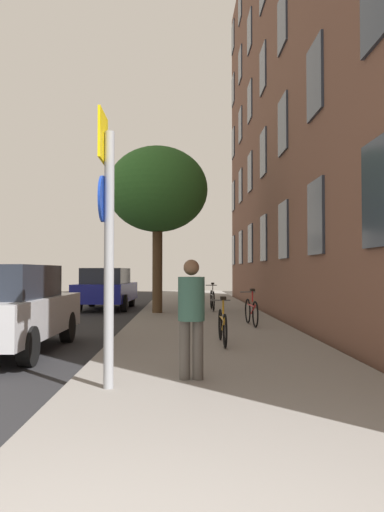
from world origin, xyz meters
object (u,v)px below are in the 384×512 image
sign_post (107,230)px  bicycle_2 (212,299)px  bicycle_0 (223,325)px  pedestrian_0 (191,311)px  car_0 (7,308)px  car_1 (107,288)px  bicycle_1 (251,311)px  traffic_light (159,254)px  tree_near (158,190)px

sign_post → bicycle_2: size_ratio=1.92×
bicycle_0 → pedestrian_0: pedestrian_0 is taller
car_0 → car_1: 10.64m
bicycle_1 → car_0: car_0 is taller
bicycle_2 → pedestrian_0: 11.51m
traffic_light → bicycle_1: bearing=-77.0°
bicycle_2 → car_0: bearing=-116.5°
bicycle_0 → pedestrian_0: size_ratio=1.10×
sign_post → car_1: (-2.08, 13.92, -1.17)m
sign_post → pedestrian_0: (1.03, 0.47, -1.01)m
tree_near → bicycle_1: tree_near is taller
bicycle_1 → bicycle_2: (-0.70, 5.04, 0.02)m
sign_post → bicycle_0: bearing=65.0°
tree_near → bicycle_1: bearing=-56.5°
traffic_light → tree_near: bearing=-87.6°
traffic_light → pedestrian_0: 19.52m
bicycle_1 → pedestrian_0: pedestrian_0 is taller
car_1 → tree_near: bearing=-54.9°
sign_post → bicycle_1: size_ratio=2.01×
sign_post → bicycle_2: bearing=80.5°
tree_near → pedestrian_0: size_ratio=3.61×
traffic_light → bicycle_2: 8.51m
tree_near → bicycle_1: 6.06m
bicycle_1 → car_0: (-5.01, -3.61, 0.35)m
car_0 → bicycle_0: bearing=4.8°
tree_near → car_0: (-2.39, -7.57, -3.41)m
bicycle_2 → tree_near: bearing=-150.7°
sign_post → bicycle_1: sign_post is taller
sign_post → bicycle_1: bearing=68.6°
car_0 → sign_post: bearing=-54.8°
car_1 → bicycle_1: bearing=-55.8°
bicycle_0 → bicycle_2: 8.32m
bicycle_0 → bicycle_1: bicycle_1 is taller
traffic_light → car_1: traffic_light is taller
pedestrian_0 → car_0: 4.37m
bicycle_1 → bicycle_2: bearing=97.9°
bicycle_0 → pedestrian_0: bearing=-101.8°
pedestrian_0 → traffic_light: bearing=93.9°
traffic_light → bicycle_0: traffic_light is taller
car_0 → bicycle_2: bearing=63.5°
bicycle_2 → bicycle_1: bearing=-82.1°
bicycle_1 → bicycle_0: bearing=-107.1°
tree_near → car_1: (-2.15, 3.06, -3.41)m
bicycle_1 → bicycle_2: size_ratio=0.96×
traffic_light → tree_near: 9.23m
traffic_light → car_0: size_ratio=0.77×
car_0 → car_1: same height
bicycle_1 → pedestrian_0: size_ratio=1.07×
bicycle_0 → bicycle_2: bicycle_2 is taller
car_1 → car_0: bearing=-91.3°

